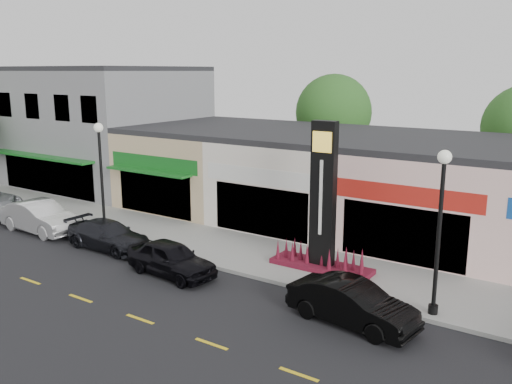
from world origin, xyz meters
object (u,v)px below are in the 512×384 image
lamp_west_near (101,168)px  car_dark_sedan (108,235)px  lamp_east_near (440,217)px  car_white_van (40,217)px  car_black_sedan (171,259)px  car_black_conv (352,303)px  pylon_sign (323,218)px

lamp_west_near → car_dark_sedan: (1.50, -1.09, -2.84)m
lamp_east_near → car_white_van: size_ratio=1.14×
car_black_sedan → car_black_conv: (7.78, 0.02, 0.02)m
lamp_west_near → pylon_sign: size_ratio=0.91×
car_dark_sedan → car_black_sedan: (4.65, -0.86, 0.05)m
pylon_sign → car_black_sedan: bearing=-143.0°
pylon_sign → car_black_sedan: (-4.84, -3.64, -1.58)m
pylon_sign → car_black_sedan: size_ratio=1.47×
lamp_east_near → car_black_sedan: bearing=-168.8°
pylon_sign → lamp_west_near: bearing=-171.2°
car_black_sedan → car_white_van: bearing=90.8°
car_dark_sedan → car_black_conv: size_ratio=1.02×
pylon_sign → car_white_van: pylon_sign is taller
car_dark_sedan → car_black_conv: 12.46m
lamp_west_near → car_black_conv: lamp_west_near is taller
lamp_west_near → car_black_sedan: bearing=-17.5°
pylon_sign → car_white_van: 14.77m
lamp_west_near → lamp_east_near: (16.00, 0.00, 0.00)m
lamp_west_near → car_dark_sedan: lamp_west_near is taller
lamp_west_near → car_black_conv: bearing=-7.9°
car_white_van → car_black_conv: 17.36m
lamp_east_near → car_black_sedan: size_ratio=1.34×
lamp_west_near → lamp_east_near: bearing=0.0°
lamp_east_near → car_white_van: (-19.41, -1.21, -2.68)m
pylon_sign → car_black_conv: size_ratio=1.39×
pylon_sign → car_black_conv: pylon_sign is taller
lamp_east_near → pylon_sign: 5.42m
lamp_west_near → car_black_sedan: (6.16, -1.95, -2.78)m
lamp_east_near → car_dark_sedan: lamp_east_near is taller
car_dark_sedan → car_black_sedan: size_ratio=1.08×
lamp_west_near → lamp_east_near: 16.00m
lamp_west_near → pylon_sign: bearing=8.8°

